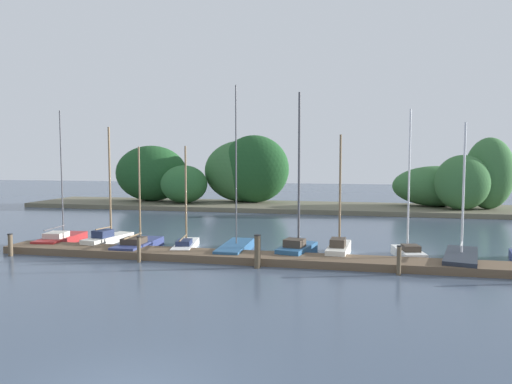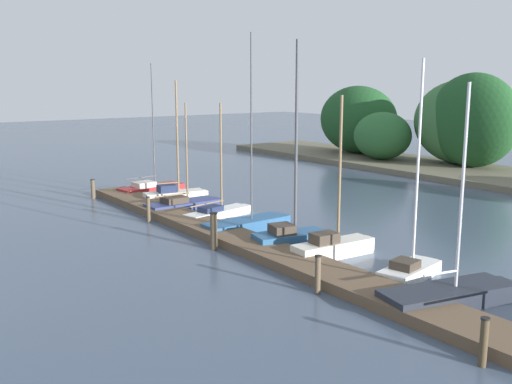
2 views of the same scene
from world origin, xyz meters
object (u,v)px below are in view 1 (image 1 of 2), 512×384
Objects in this scene: sailboat_0 at (62,238)px; sailboat_1 at (109,238)px; mooring_piling_0 at (10,245)px; mooring_piling_3 at (399,260)px; sailboat_7 at (408,250)px; sailboat_4 at (236,247)px; sailboat_8 at (461,257)px; sailboat_3 at (186,244)px; sailboat_5 at (298,247)px; sailboat_6 at (339,248)px; mooring_piling_1 at (139,249)px; sailboat_2 at (139,244)px; mooring_piling_2 at (257,251)px.

sailboat_1 is at bearing -97.17° from sailboat_0.
mooring_piling_3 reaches higher than mooring_piling_0.
sailboat_7 is 5.81× the size of mooring_piling_3.
sailboat_4 is 1.32× the size of sailboat_8.
sailboat_0 is 1.15× the size of sailboat_1.
sailboat_3 is at bearing -97.12° from sailboat_0.
sailboat_7 is at bearing 10.84° from mooring_piling_0.
mooring_piling_0 is (-7.89, -3.25, 0.25)m from sailboat_3.
sailboat_6 is at bearing -65.14° from sailboat_5.
sailboat_5 is at bearing 106.14° from sailboat_6.
mooring_piling_3 is (7.69, -2.92, 0.31)m from sailboat_4.
mooring_piling_1 is at bearing -179.58° from mooring_piling_3.
mooring_piling_0 is 0.90× the size of mooring_piling_3.
mooring_piling_3 is (2.54, -3.14, 0.19)m from sailboat_6.
mooring_piling_3 is at bearing -101.92° from sailboat_2.
sailboat_7 is (11.17, 0.40, 0.08)m from sailboat_3.
sailboat_1 is 17.84m from sailboat_8.
sailboat_0 reaches higher than sailboat_7.
sailboat_1 reaches higher than mooring_piling_3.
mooring_piling_3 is (5.94, 0.02, -0.12)m from mooring_piling_2.
sailboat_3 is at bearing 81.13° from sailboat_7.
mooring_piling_0 is 0.91× the size of mooring_piling_1.
sailboat_2 is (5.02, -0.68, -0.01)m from sailboat_0.
sailboat_5 is 1.24× the size of sailboat_8.
sailboat_4 reaches higher than sailboat_8.
mooring_piling_3 is (10.44, -3.09, 0.31)m from sailboat_3.
sailboat_6 is 16.13m from mooring_piling_0.
sailboat_6 is 9.55m from mooring_piling_1.
mooring_piling_0 is (-19.05, -3.65, 0.17)m from sailboat_7.
sailboat_4 is 1.42× the size of sailboat_6.
sailboat_5 is at bearing 11.79° from mooring_piling_0.
sailboat_5 is at bearing 62.62° from mooring_piling_2.
sailboat_5 reaches higher than sailboat_6.
sailboat_6 is at bearing -87.36° from sailboat_2.
sailboat_0 reaches higher than sailboat_1.
sailboat_8 reaches higher than sailboat_6.
sailboat_6 is 4.05m from mooring_piling_3.
sailboat_8 is 14.72m from mooring_piling_1.
sailboat_1 is 1.20× the size of sailboat_2.
sailboat_6 reaches higher than sailboat_2.
sailboat_1 is 0.77× the size of sailboat_4.
sailboat_4 is at bearing 120.78° from mooring_piling_2.
sailboat_8 reaches higher than sailboat_3.
mooring_piling_0 is 18.33m from mooring_piling_3.
sailboat_8 is 5.82× the size of mooring_piling_0.
sailboat_7 is at bearing 16.25° from mooring_piling_1.
sailboat_1 is 7.21m from sailboat_4.
sailboat_7 is 4.84× the size of mooring_piling_2.
sailboat_1 is at bearing 160.40° from mooring_piling_2.
sailboat_7 is at bearing -79.95° from sailboat_6.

